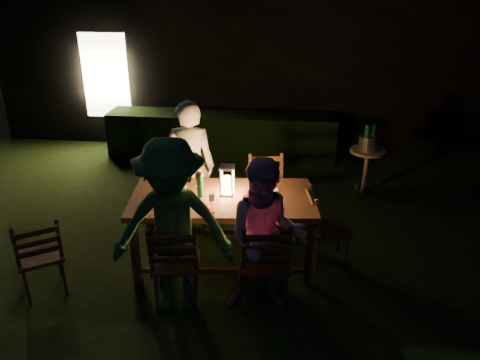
# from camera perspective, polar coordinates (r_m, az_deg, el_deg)

# --- Properties ---
(garden_envelope) EXTENTS (40.00, 40.00, 3.20)m
(garden_envelope) POSITION_cam_1_polar(r_m,az_deg,el_deg) (10.79, 2.20, 15.48)
(garden_envelope) COLOR black
(garden_envelope) RESTS_ON ground
(dining_table) EXTENTS (2.16, 1.24, 0.86)m
(dining_table) POSITION_cam_1_polar(r_m,az_deg,el_deg) (5.31, -2.13, -2.83)
(dining_table) COLOR #542F1C
(dining_table) RESTS_ON ground
(chair_near_left) EXTENTS (0.54, 0.57, 1.06)m
(chair_near_left) POSITION_cam_1_polar(r_m,az_deg,el_deg) (4.93, -7.73, -11.59)
(chair_near_left) COLOR #542F1C
(chair_near_left) RESTS_ON ground
(chair_near_right) EXTENTS (0.53, 0.57, 1.07)m
(chair_near_right) POSITION_cam_1_polar(r_m,az_deg,el_deg) (4.89, 3.00, -11.67)
(chair_near_right) COLOR #542F1C
(chair_near_right) RESTS_ON ground
(chair_far_left) EXTENTS (0.53, 0.56, 1.08)m
(chair_far_left) POSITION_cam_1_polar(r_m,az_deg,el_deg) (6.24, -5.93, -3.28)
(chair_far_left) COLOR #542F1C
(chair_far_left) RESTS_ON ground
(chair_far_right) EXTENTS (0.54, 0.57, 1.03)m
(chair_far_right) POSITION_cam_1_polar(r_m,az_deg,el_deg) (6.21, 3.28, -3.43)
(chair_far_right) COLOR #542F1C
(chair_far_right) RESTS_ON ground
(chair_end) EXTENTS (0.52, 0.49, 0.96)m
(chair_end) POSITION_cam_1_polar(r_m,az_deg,el_deg) (5.63, 10.65, -7.21)
(chair_end) COLOR #542F1C
(chair_end) RESTS_ON ground
(chair_spare) EXTENTS (0.64, 0.64, 1.00)m
(chair_spare) POSITION_cam_1_polar(r_m,az_deg,el_deg) (5.44, -22.94, -9.96)
(chair_spare) COLOR #542F1C
(chair_spare) RESTS_ON ground
(person_house_side) EXTENTS (0.68, 0.49, 1.76)m
(person_house_side) POSITION_cam_1_polar(r_m,az_deg,el_deg) (6.05, -6.11, 1.60)
(person_house_side) COLOR #EEEBCB
(person_house_side) RESTS_ON ground
(person_opp_right) EXTENTS (0.85, 0.69, 1.63)m
(person_opp_right) POSITION_cam_1_polar(r_m,az_deg,el_deg) (4.58, 3.15, -7.04)
(person_opp_right) COLOR #C788B3
(person_opp_right) RESTS_ON ground
(person_opp_left) EXTENTS (1.25, 0.80, 1.83)m
(person_opp_left) POSITION_cam_1_polar(r_m,az_deg,el_deg) (4.57, -8.23, -5.85)
(person_opp_left) COLOR #2F5E31
(person_opp_left) RESTS_ON ground
(lantern) EXTENTS (0.16, 0.16, 0.35)m
(lantern) POSITION_cam_1_polar(r_m,az_deg,el_deg) (5.25, -1.60, -0.23)
(lantern) COLOR white
(lantern) RESTS_ON dining_table
(plate_far_left) EXTENTS (0.25, 0.25, 0.01)m
(plate_far_left) POSITION_cam_1_polar(r_m,az_deg,el_deg) (5.52, -7.77, -0.91)
(plate_far_left) COLOR white
(plate_far_left) RESTS_ON dining_table
(plate_near_left) EXTENTS (0.25, 0.25, 0.01)m
(plate_near_left) POSITION_cam_1_polar(r_m,az_deg,el_deg) (5.13, -8.39, -2.98)
(plate_near_left) COLOR white
(plate_near_left) RESTS_ON dining_table
(plate_far_right) EXTENTS (0.25, 0.25, 0.01)m
(plate_far_right) POSITION_cam_1_polar(r_m,az_deg,el_deg) (5.47, 2.66, -0.94)
(plate_far_right) COLOR white
(plate_far_right) RESTS_ON dining_table
(plate_near_right) EXTENTS (0.25, 0.25, 0.01)m
(plate_near_right) POSITION_cam_1_polar(r_m,az_deg,el_deg) (5.08, 2.85, -3.03)
(plate_near_right) COLOR white
(plate_near_right) RESTS_ON dining_table
(wineglass_a) EXTENTS (0.06, 0.06, 0.18)m
(wineglass_a) POSITION_cam_1_polar(r_m,az_deg,el_deg) (5.51, -5.16, 0.10)
(wineglass_a) COLOR #59070F
(wineglass_a) RESTS_ON dining_table
(wineglass_b) EXTENTS (0.06, 0.06, 0.18)m
(wineglass_b) POSITION_cam_1_polar(r_m,az_deg,el_deg) (5.21, -10.15, -1.67)
(wineglass_b) COLOR #59070F
(wineglass_b) RESTS_ON dining_table
(wineglass_c) EXTENTS (0.06, 0.06, 0.18)m
(wineglass_c) POSITION_cam_1_polar(r_m,az_deg,el_deg) (4.98, 1.17, -2.52)
(wineglass_c) COLOR #59070F
(wineglass_c) RESTS_ON dining_table
(wineglass_d) EXTENTS (0.06, 0.06, 0.18)m
(wineglass_d) POSITION_cam_1_polar(r_m,az_deg,el_deg) (5.41, 4.49, -0.35)
(wineglass_d) COLOR #59070F
(wineglass_d) RESTS_ON dining_table
(wineglass_e) EXTENTS (0.06, 0.06, 0.18)m
(wineglass_e) POSITION_cam_1_polar(r_m,az_deg,el_deg) (4.97, -3.44, -2.61)
(wineglass_e) COLOR silver
(wineglass_e) RESTS_ON dining_table
(bottle_table) EXTENTS (0.07, 0.07, 0.28)m
(bottle_table) POSITION_cam_1_polar(r_m,az_deg,el_deg) (5.23, -4.90, -0.62)
(bottle_table) COLOR #0F471E
(bottle_table) RESTS_ON dining_table
(napkin_left) EXTENTS (0.18, 0.14, 0.01)m
(napkin_left) POSITION_cam_1_polar(r_m,az_deg,el_deg) (5.00, -4.00, -3.55)
(napkin_left) COLOR red
(napkin_left) RESTS_ON dining_table
(napkin_right) EXTENTS (0.18, 0.14, 0.01)m
(napkin_right) POSITION_cam_1_polar(r_m,az_deg,el_deg) (5.01, 4.03, -3.46)
(napkin_right) COLOR red
(napkin_right) RESTS_ON dining_table
(phone) EXTENTS (0.14, 0.07, 0.01)m
(phone) POSITION_cam_1_polar(r_m,az_deg,el_deg) (5.07, -9.30, -3.42)
(phone) COLOR black
(phone) RESTS_ON dining_table
(side_table) EXTENTS (0.54, 0.54, 0.72)m
(side_table) POSITION_cam_1_polar(r_m,az_deg,el_deg) (7.35, 15.26, 2.97)
(side_table) COLOR olive
(side_table) RESTS_ON ground
(ice_bucket) EXTENTS (0.30, 0.30, 0.22)m
(ice_bucket) POSITION_cam_1_polar(r_m,az_deg,el_deg) (7.29, 15.42, 4.40)
(ice_bucket) COLOR #A5A8AD
(ice_bucket) RESTS_ON side_table
(bottle_bucket_a) EXTENTS (0.07, 0.07, 0.32)m
(bottle_bucket_a) POSITION_cam_1_polar(r_m,az_deg,el_deg) (7.23, 15.12, 4.69)
(bottle_bucket_a) COLOR #0F471E
(bottle_bucket_a) RESTS_ON side_table
(bottle_bucket_b) EXTENTS (0.07, 0.07, 0.32)m
(bottle_bucket_b) POSITION_cam_1_polar(r_m,az_deg,el_deg) (7.32, 15.81, 4.85)
(bottle_bucket_b) COLOR #0F471E
(bottle_bucket_b) RESTS_ON side_table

